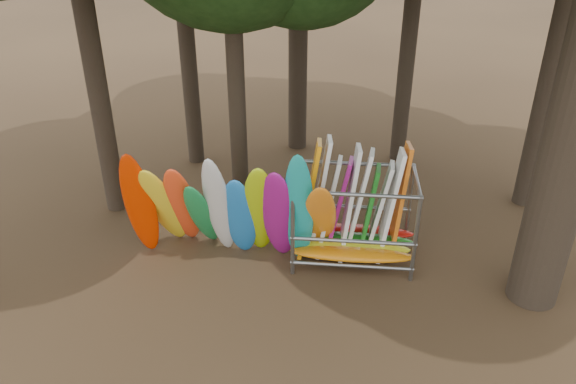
{
  "coord_description": "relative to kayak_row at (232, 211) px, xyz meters",
  "views": [
    {
      "loc": [
        0.91,
        -10.01,
        7.71
      ],
      "look_at": [
        -0.22,
        1.5,
        1.4
      ],
      "focal_mm": 35.0,
      "sensor_mm": 36.0,
      "label": 1
    }
  ],
  "objects": [
    {
      "name": "kayak_row",
      "position": [
        0.0,
        0.0,
        0.0
      ],
      "size": [
        4.79,
        1.92,
        3.2
      ],
      "color": "red",
      "rests_on": "ground"
    },
    {
      "name": "ground",
      "position": [
        1.39,
        -0.6,
        -1.33
      ],
      "size": [
        120.0,
        120.0,
        0.0
      ],
      "primitive_type": "plane",
      "color": "#47331E",
      "rests_on": "ground"
    },
    {
      "name": "storage_rack",
      "position": [
        2.71,
        0.41,
        -0.31
      ],
      "size": [
        2.98,
        1.53,
        2.9
      ],
      "color": "slate",
      "rests_on": "ground"
    }
  ]
}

